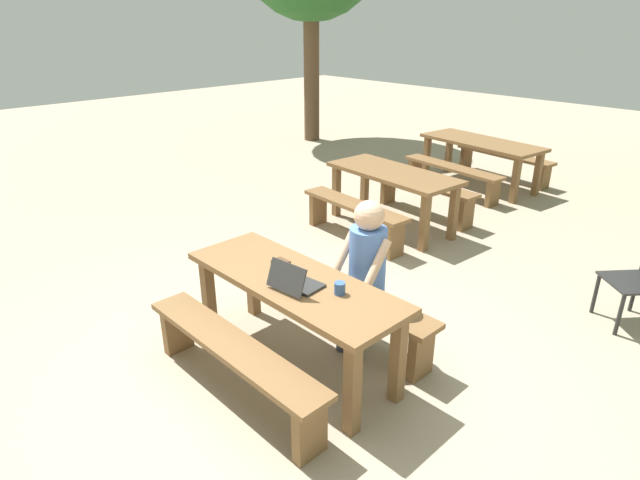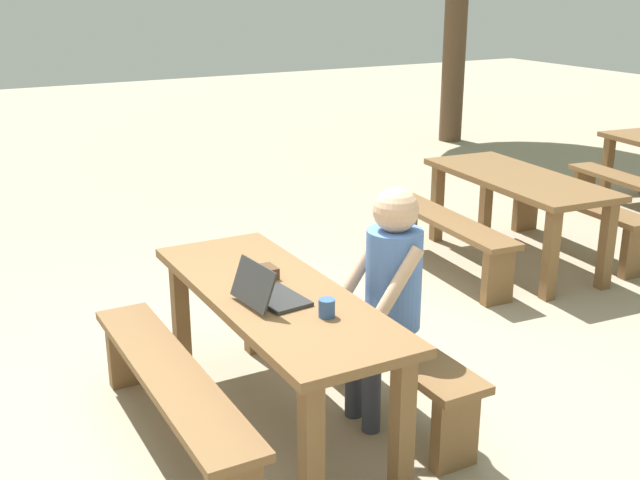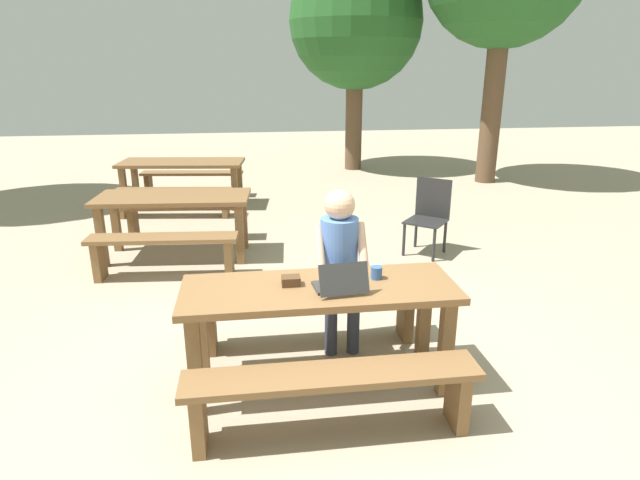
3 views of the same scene
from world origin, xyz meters
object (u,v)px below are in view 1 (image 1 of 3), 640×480
(laptop, at_px, (295,281))
(person_seated, at_px, (364,265))
(picnic_table_mid, at_px, (481,148))
(picnic_table_front, at_px, (293,293))
(small_pouch, at_px, (281,264))
(coffee_mug, at_px, (340,288))
(picnic_table_rear, at_px, (393,180))

(laptop, xyz_separation_m, person_seated, (0.11, 0.64, -0.05))
(person_seated, xyz_separation_m, picnic_table_mid, (-1.75, 4.78, -0.15))
(laptop, height_order, picnic_table_mid, laptop)
(picnic_table_front, height_order, small_pouch, small_pouch)
(laptop, distance_m, picnic_table_mid, 5.67)
(laptop, relative_size, small_pouch, 2.81)
(laptop, height_order, coffee_mug, laptop)
(picnic_table_rear, bearing_deg, laptop, -59.29)
(coffee_mug, bearing_deg, small_pouch, -176.83)
(picnic_table_front, relative_size, person_seated, 1.45)
(picnic_table_mid, bearing_deg, small_pouch, -69.05)
(small_pouch, height_order, picnic_table_rear, small_pouch)
(laptop, distance_m, picnic_table_rear, 3.33)
(coffee_mug, height_order, picnic_table_rear, coffee_mug)
(laptop, bearing_deg, picnic_table_rear, -69.40)
(small_pouch, bearing_deg, picnic_table_front, -12.91)
(laptop, xyz_separation_m, picnic_table_rear, (-1.47, 2.97, -0.19))
(person_seated, distance_m, picnic_table_mid, 5.09)
(laptop, bearing_deg, picnic_table_front, -42.13)
(coffee_mug, bearing_deg, picnic_table_rear, 122.20)
(person_seated, height_order, picnic_table_mid, person_seated)
(person_seated, bearing_deg, laptop, -99.49)
(person_seated, xyz_separation_m, picnic_table_rear, (-1.58, 2.33, -0.14))
(picnic_table_mid, relative_size, picnic_table_rear, 1.11)
(picnic_table_front, bearing_deg, person_seated, 66.76)
(coffee_mug, bearing_deg, picnic_table_mid, 110.23)
(laptop, distance_m, person_seated, 0.65)
(small_pouch, distance_m, person_seated, 0.66)
(coffee_mug, distance_m, picnic_table_mid, 5.60)
(picnic_table_front, xyz_separation_m, laptop, (0.13, -0.09, 0.18))
(picnic_table_front, distance_m, picnic_table_mid, 5.54)
(picnic_table_mid, xyz_separation_m, picnic_table_rear, (0.17, -2.45, 0.01))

